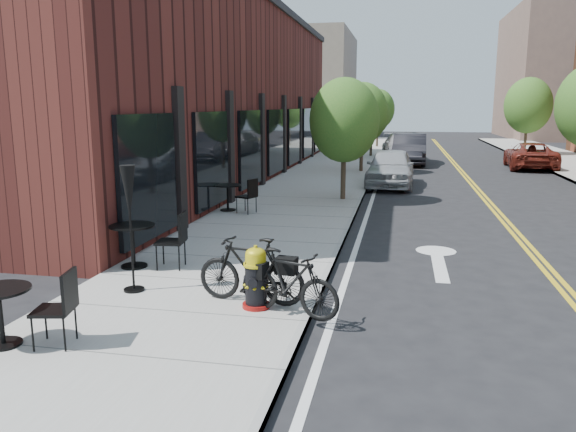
# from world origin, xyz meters

# --- Properties ---
(ground) EXTENTS (120.00, 120.00, 0.00)m
(ground) POSITION_xyz_m (0.00, 0.00, 0.00)
(ground) COLOR black
(ground) RESTS_ON ground
(sidewalk_near) EXTENTS (4.00, 70.00, 0.12)m
(sidewalk_near) POSITION_xyz_m (-2.00, 10.00, 0.06)
(sidewalk_near) COLOR #9E9B93
(sidewalk_near) RESTS_ON ground
(building_near) EXTENTS (5.00, 28.00, 7.00)m
(building_near) POSITION_xyz_m (-6.50, 14.00, 3.50)
(building_near) COLOR #411915
(building_near) RESTS_ON ground
(bg_building_left) EXTENTS (8.00, 14.00, 10.00)m
(bg_building_left) POSITION_xyz_m (-8.00, 48.00, 5.00)
(bg_building_left) COLOR #726656
(bg_building_left) RESTS_ON ground
(bg_building_right) EXTENTS (10.00, 16.00, 12.00)m
(bg_building_right) POSITION_xyz_m (16.00, 50.00, 6.00)
(bg_building_right) COLOR brown
(bg_building_right) RESTS_ON ground
(tree_near_a) EXTENTS (2.20, 2.20, 3.81)m
(tree_near_a) POSITION_xyz_m (-0.60, 9.00, 2.60)
(tree_near_a) COLOR #382B1E
(tree_near_a) RESTS_ON sidewalk_near
(tree_near_b) EXTENTS (2.30, 2.30, 3.98)m
(tree_near_b) POSITION_xyz_m (-0.60, 17.00, 2.71)
(tree_near_b) COLOR #382B1E
(tree_near_b) RESTS_ON sidewalk_near
(tree_near_c) EXTENTS (2.10, 2.10, 3.67)m
(tree_near_c) POSITION_xyz_m (-0.60, 25.00, 2.53)
(tree_near_c) COLOR #382B1E
(tree_near_c) RESTS_ON sidewalk_near
(tree_near_d) EXTENTS (2.40, 2.40, 4.11)m
(tree_near_d) POSITION_xyz_m (-0.60, 33.00, 2.79)
(tree_near_d) COLOR #382B1E
(tree_near_d) RESTS_ON sidewalk_near
(tree_far_c) EXTENTS (2.80, 2.80, 4.62)m
(tree_far_c) POSITION_xyz_m (8.60, 28.00, 3.06)
(tree_far_c) COLOR #382B1E
(tree_far_c) RESTS_ON sidewalk_far
(fire_hydrant) EXTENTS (0.46, 0.46, 0.95)m
(fire_hydrant) POSITION_xyz_m (-0.84, -1.11, 0.57)
(fire_hydrant) COLOR maroon
(fire_hydrant) RESTS_ON sidewalk_near
(bicycle_left) EXTENTS (1.75, 0.69, 1.02)m
(bicycle_left) POSITION_xyz_m (-0.96, -0.93, 0.63)
(bicycle_left) COLOR black
(bicycle_left) RESTS_ON sidewalk_near
(bicycle_right) EXTENTS (1.65, 0.94, 0.96)m
(bicycle_right) POSITION_xyz_m (-0.30, -1.32, 0.60)
(bicycle_right) COLOR black
(bicycle_right) RESTS_ON sidewalk_near
(bistro_set_a) EXTENTS (1.82, 0.91, 0.96)m
(bistro_set_a) POSITION_xyz_m (-3.60, -3.04, 0.60)
(bistro_set_a) COLOR black
(bistro_set_a) RESTS_ON sidewalk_near
(bistro_set_b) EXTENTS (1.95, 0.92, 1.04)m
(bistro_set_b) POSITION_xyz_m (-3.60, 0.50, 0.64)
(bistro_set_b) COLOR black
(bistro_set_b) RESTS_ON sidewalk_near
(bistro_set_c) EXTENTS (1.82, 1.07, 0.97)m
(bistro_set_c) POSITION_xyz_m (-3.60, 6.30, 0.61)
(bistro_set_c) COLOR black
(bistro_set_c) RESTS_ON sidewalk_near
(patio_umbrella) EXTENTS (0.33, 0.33, 2.03)m
(patio_umbrella) POSITION_xyz_m (-2.97, -0.76, 1.58)
(patio_umbrella) COLOR black
(patio_umbrella) RESTS_ON sidewalk_near
(parked_car_a) EXTENTS (1.86, 4.33, 1.46)m
(parked_car_a) POSITION_xyz_m (0.80, 12.98, 0.73)
(parked_car_a) COLOR #A9ACB1
(parked_car_a) RESTS_ON ground
(parked_car_b) EXTENTS (1.80, 4.87, 1.59)m
(parked_car_b) POSITION_xyz_m (1.60, 21.67, 0.80)
(parked_car_b) COLOR black
(parked_car_b) RESTS_ON ground
(parked_car_c) EXTENTS (2.69, 5.25, 1.46)m
(parked_car_c) POSITION_xyz_m (1.25, 24.61, 0.73)
(parked_car_c) COLOR #ACACB1
(parked_car_c) RESTS_ON ground
(parked_car_far) EXTENTS (2.44, 4.76, 1.29)m
(parked_car_far) POSITION_xyz_m (7.40, 20.61, 0.64)
(parked_car_far) COLOR maroon
(parked_car_far) RESTS_ON ground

